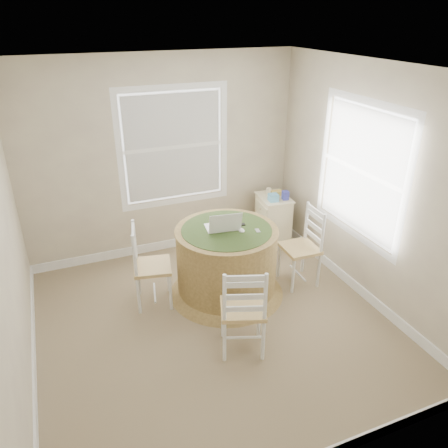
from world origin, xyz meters
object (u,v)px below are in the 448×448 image
chair_left (152,266)px  chair_right (300,248)px  corner_chest (273,220)px  laptop (223,226)px  round_table (227,259)px  chair_near (243,308)px

chair_left → chair_right: size_ratio=1.00×
corner_chest → laptop: bearing=-136.5°
chair_right → corner_chest: (0.19, 1.02, -0.12)m
laptop → corner_chest: bearing=-134.2°
round_table → chair_right: size_ratio=1.41×
round_table → chair_right: bearing=1.7°
round_table → chair_near: chair_near is taller
chair_near → laptop: laptop is taller
chair_left → chair_right: (1.73, -0.26, 0.00)m
chair_near → laptop: bearing=-81.2°
laptop → chair_left: bearing=0.1°
chair_near → corner_chest: 2.25m
chair_right → laptop: size_ratio=2.36×
round_table → laptop: (-0.03, 0.03, 0.41)m
chair_left → corner_chest: chair_left is taller
laptop → corner_chest: 1.51m
round_table → chair_left: size_ratio=1.41×
round_table → chair_near: 0.96m
chair_right → chair_left: bearing=-97.0°
round_table → chair_near: size_ratio=1.41×
chair_near → chair_right: bearing=-124.2°
chair_near → corner_chest: bearing=-105.6°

